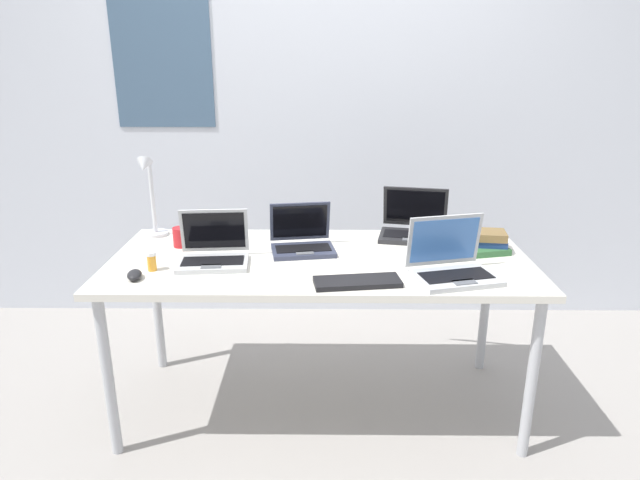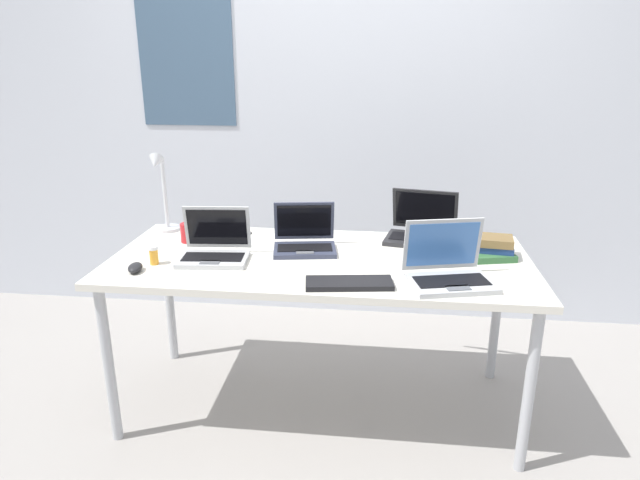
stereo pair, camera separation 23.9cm
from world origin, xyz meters
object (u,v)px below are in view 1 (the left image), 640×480
Objects in this scene: external_keyboard at (357,282)px; desk_lamp at (150,197)px; laptop_near_mouse at (413,227)px; cell_phone at (229,237)px; laptop_near_lamp at (302,241)px; coffee_mug at (182,237)px; laptop_mid_desk at (213,253)px; book_stack at (485,242)px; pill_bottle at (152,261)px; computer_mouse at (134,275)px; laptop_by_keyboard at (452,266)px.

desk_lamp is at bearing 141.06° from external_keyboard.
laptop_near_mouse is 2.64× the size of cell_phone.
coffee_mug is (-0.55, 0.05, 0.00)m from laptop_near_lamp.
laptop_mid_desk is (-0.37, -0.16, 0.00)m from laptop_near_lamp.
book_stack is 1.82× the size of coffee_mug.
laptop_mid_desk is 3.88× the size of pill_bottle.
laptop_near_mouse reaches higher than external_keyboard.
laptop_mid_desk is at bearing 151.09° from external_keyboard.
computer_mouse is at bearing -75.05° from cell_phone.
laptop_near_lamp is 0.55m from coffee_mug.
laptop_near_mouse is at bearing 12.22° from computer_mouse.
laptop_near_mouse reaches higher than pill_bottle.
laptop_near_lamp is (0.72, -0.18, -0.16)m from desk_lamp.
laptop_by_keyboard is 0.38m from book_stack.
laptop_near_mouse is 3.18× the size of coffee_mug.
laptop_mid_desk is at bearing 171.20° from laptop_by_keyboard.
laptop_by_keyboard is at bearing 3.89° from external_keyboard.
cell_phone is (0.01, 0.33, -0.04)m from laptop_mid_desk.
desk_lamp is 1.21× the size of external_keyboard.
external_keyboard is 0.87m from computer_mouse.
laptop_near_lamp is 3.19× the size of computer_mouse.
laptop_by_keyboard is 1.07m from cell_phone.
coffee_mug is (-0.78, 0.44, 0.03)m from external_keyboard.
external_keyboard is at bearing -168.26° from laptop_by_keyboard.
cell_phone is at bearing -177.53° from laptop_near_mouse.
cell_phone is 1.72× the size of pill_bottle.
computer_mouse is at bearing -115.43° from pill_bottle.
laptop_by_keyboard is 4.59× the size of pill_bottle.
coffee_mug is at bearing 142.61° from external_keyboard.
laptop_by_keyboard reaches higher than laptop_near_lamp.
coffee_mug is at bearing -104.50° from cell_phone.
laptop_by_keyboard is 1.01× the size of laptop_near_mouse.
desk_lamp reaches higher than pill_bottle.
coffee_mug is (0.05, 0.30, 0.00)m from pill_bottle.
computer_mouse is (-0.64, -0.34, -0.03)m from laptop_near_lamp.
coffee_mug is at bearing 63.91° from computer_mouse.
laptop_by_keyboard reaches higher than coffee_mug.
book_stack is at bearing 35.78° from cell_phone.
cell_phone is at bearing 128.49° from external_keyboard.
laptop_near_lamp is 0.57m from laptop_near_mouse.
desk_lamp is 0.52m from laptop_mid_desk.
laptop_near_mouse reaches higher than laptop_mid_desk.
laptop_near_lamp is at bearing 152.63° from laptop_by_keyboard.
laptop_near_lamp reaches higher than computer_mouse.
laptop_by_keyboard is 1.20m from pill_bottle.
pill_bottle is at bearing -75.79° from cell_phone.
coffee_mug is at bearing -171.76° from laptop_near_mouse.
book_stack is (1.17, -0.17, 0.04)m from cell_phone.
laptop_by_keyboard is at bearing 17.41° from cell_phone.
desk_lamp is 0.26m from coffee_mug.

